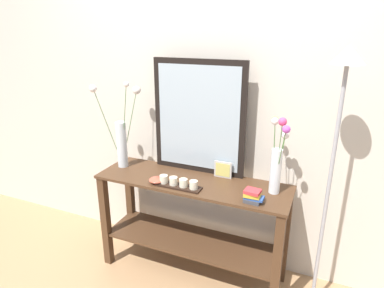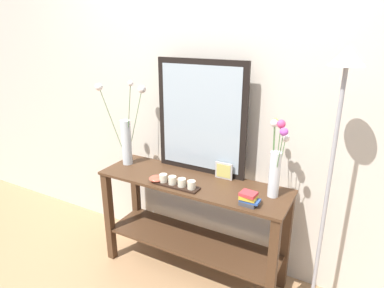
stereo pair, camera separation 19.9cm
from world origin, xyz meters
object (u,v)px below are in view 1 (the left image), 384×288
(floor_lamp, at_px, (335,146))
(vase_right, at_px, (277,160))
(mirror_leaning, at_px, (199,118))
(picture_frame_small, at_px, (223,170))
(console_table, at_px, (192,215))
(decorative_bowl, at_px, (157,180))
(tall_vase_left, at_px, (121,135))
(book_stack, at_px, (253,196))
(candle_tray, at_px, (178,183))

(floor_lamp, bearing_deg, vase_right, 169.65)
(mirror_leaning, xyz_separation_m, picture_frame_small, (0.21, -0.04, -0.35))
(console_table, distance_m, decorative_bowl, 0.39)
(vase_right, relative_size, floor_lamp, 0.30)
(tall_vase_left, height_order, floor_lamp, floor_lamp)
(console_table, xyz_separation_m, floor_lamp, (0.89, -0.01, 0.66))
(mirror_leaning, xyz_separation_m, floor_lamp, (0.91, -0.18, -0.03))
(console_table, xyz_separation_m, book_stack, (0.46, -0.13, 0.32))
(console_table, xyz_separation_m, picture_frame_small, (0.18, 0.14, 0.34))
(candle_tray, bearing_deg, console_table, 71.71)
(console_table, bearing_deg, decorative_bowl, -147.87)
(console_table, bearing_deg, tall_vase_left, 176.65)
(tall_vase_left, bearing_deg, decorative_bowl, -23.16)
(tall_vase_left, distance_m, floor_lamp, 1.49)
(mirror_leaning, relative_size, vase_right, 1.61)
(vase_right, distance_m, decorative_bowl, 0.82)
(tall_vase_left, bearing_deg, floor_lamp, -1.58)
(tall_vase_left, bearing_deg, book_stack, -8.99)
(tall_vase_left, xyz_separation_m, decorative_bowl, (0.39, -0.17, -0.23))
(vase_right, bearing_deg, floor_lamp, -10.35)
(tall_vase_left, relative_size, book_stack, 5.47)
(console_table, distance_m, vase_right, 0.76)
(tall_vase_left, relative_size, candle_tray, 2.09)
(console_table, height_order, tall_vase_left, tall_vase_left)
(floor_lamp, bearing_deg, book_stack, -163.16)
(mirror_leaning, height_order, vase_right, mirror_leaning)
(tall_vase_left, xyz_separation_m, picture_frame_small, (0.78, 0.10, -0.19))
(decorative_bowl, bearing_deg, floor_lamp, 6.53)
(console_table, bearing_deg, vase_right, 5.31)
(candle_tray, xyz_separation_m, floor_lamp, (0.93, 0.13, 0.36))
(mirror_leaning, bearing_deg, picture_frame_small, -10.97)
(candle_tray, relative_size, book_stack, 2.63)
(picture_frame_small, relative_size, book_stack, 1.07)
(vase_right, distance_m, picture_frame_small, 0.43)
(floor_lamp, bearing_deg, tall_vase_left, 178.42)
(mirror_leaning, height_order, decorative_bowl, mirror_leaning)
(picture_frame_small, height_order, floor_lamp, floor_lamp)
(tall_vase_left, relative_size, picture_frame_small, 5.14)
(vase_right, bearing_deg, picture_frame_small, 167.39)
(tall_vase_left, distance_m, picture_frame_small, 0.81)
(decorative_bowl, xyz_separation_m, floor_lamp, (1.09, 0.13, 0.36))
(console_table, height_order, book_stack, book_stack)
(decorative_bowl, relative_size, floor_lamp, 0.06)
(tall_vase_left, relative_size, decorative_bowl, 5.99)
(console_table, xyz_separation_m, candle_tray, (-0.04, -0.13, 0.31))
(candle_tray, distance_m, floor_lamp, 1.00)
(mirror_leaning, distance_m, book_stack, 0.69)
(mirror_leaning, distance_m, candle_tray, 0.49)
(book_stack, bearing_deg, decorative_bowl, 179.85)
(vase_right, height_order, candle_tray, vase_right)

